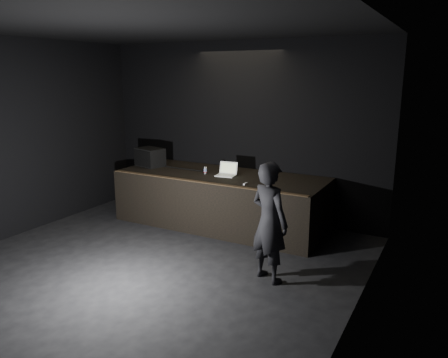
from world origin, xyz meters
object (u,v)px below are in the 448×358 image
stage_monitor (150,157)px  laptop (227,172)px  person (269,222)px  stage_riser (221,200)px  beer_can (205,170)px

stage_monitor → laptop: bearing=14.5°
laptop → person: bearing=-53.9°
person → stage_riser: bearing=-23.1°
stage_riser → person: (1.73, -1.74, 0.36)m
beer_can → stage_riser: bearing=23.3°
beer_can → person: person is taller
stage_monitor → laptop: (1.81, 0.00, -0.12)m
stage_riser → beer_can: bearing=-156.7°
stage_riser → stage_monitor: stage_monitor is taller
laptop → beer_can: (-0.41, -0.10, 0.01)m
stage_riser → beer_can: beer_can is taller
stage_riser → laptop: 0.58m
stage_monitor → beer_can: 1.41m
beer_can → person: size_ratio=0.09×
person → stage_monitor: bearing=-4.8°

